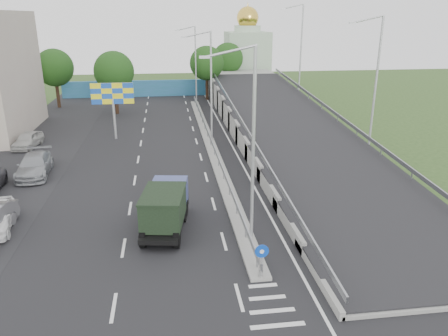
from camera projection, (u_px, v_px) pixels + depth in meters
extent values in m
plane|color=#2D4C1E|center=(272.00, 310.00, 18.04)|extent=(160.00, 160.00, 0.00)
cube|color=black|center=(180.00, 162.00, 36.38)|extent=(26.00, 90.00, 0.04)
cube|color=black|center=(17.00, 169.00, 34.74)|extent=(8.00, 90.00, 0.05)
cube|color=gray|center=(211.00, 146.00, 40.47)|extent=(1.00, 44.00, 0.20)
cube|color=gray|center=(340.00, 118.00, 41.27)|extent=(0.10, 50.00, 0.32)
cube|color=gray|center=(241.00, 121.00, 40.08)|extent=(0.10, 50.00, 0.32)
cube|color=gray|center=(211.00, 139.00, 40.25)|extent=(0.08, 44.00, 0.32)
cylinder|color=gray|center=(211.00, 142.00, 40.33)|extent=(0.09, 0.09, 0.60)
cylinder|color=black|center=(261.00, 265.00, 19.84)|extent=(0.20, 0.20, 1.20)
cylinder|color=#0C3FBF|center=(262.00, 251.00, 19.52)|extent=(0.64, 0.05, 0.64)
cylinder|color=white|center=(262.00, 252.00, 19.49)|extent=(0.20, 0.03, 0.20)
cylinder|color=#B2B5B7|center=(253.00, 148.00, 21.98)|extent=(0.18, 0.18, 10.00)
cylinder|color=#B2B5B7|center=(230.00, 51.00, 20.26)|extent=(2.57, 0.12, 0.66)
cube|color=#B2B5B7|center=(205.00, 57.00, 20.19)|extent=(0.50, 0.18, 0.12)
cylinder|color=#B2B5B7|center=(211.00, 87.00, 40.69)|extent=(0.18, 0.18, 10.00)
cylinder|color=#B2B5B7|center=(197.00, 34.00, 38.97)|extent=(2.57, 0.12, 0.66)
cube|color=#B2B5B7|center=(184.00, 37.00, 38.91)|extent=(0.50, 0.18, 0.12)
cylinder|color=#B2B5B7|center=(196.00, 65.00, 59.40)|extent=(0.18, 0.18, 10.00)
cylinder|color=#B2B5B7|center=(186.00, 28.00, 57.69)|extent=(2.57, 0.12, 0.66)
cube|color=#B2B5B7|center=(177.00, 30.00, 57.62)|extent=(0.50, 0.18, 0.12)
cube|color=#22687D|center=(165.00, 88.00, 65.80)|extent=(30.00, 0.50, 2.40)
cube|color=#B2CCAD|center=(247.00, 60.00, 73.95)|extent=(7.00, 7.00, 9.00)
cylinder|color=#B2CCAD|center=(247.00, 29.00, 72.30)|extent=(4.40, 4.40, 1.00)
sphere|color=gold|center=(248.00, 18.00, 71.74)|extent=(3.60, 3.60, 3.60)
cone|color=gold|center=(248.00, 5.00, 71.08)|extent=(0.30, 0.30, 1.20)
cylinder|color=#B2B5B7|center=(114.00, 119.00, 42.45)|extent=(0.24, 0.24, 4.00)
cube|color=yellow|center=(112.00, 93.00, 41.63)|extent=(4.00, 0.20, 2.00)
cylinder|color=black|center=(116.00, 98.00, 53.55)|extent=(0.44, 0.44, 4.00)
sphere|color=#123A0F|center=(114.00, 71.00, 52.50)|extent=(4.80, 4.80, 4.80)
cylinder|color=black|center=(207.00, 86.00, 62.55)|extent=(0.44, 0.44, 4.00)
sphere|color=#123A0F|center=(207.00, 63.00, 61.49)|extent=(4.80, 4.80, 4.80)
cylinder|color=black|center=(58.00, 92.00, 57.22)|extent=(0.44, 0.44, 4.00)
sphere|color=#123A0F|center=(55.00, 68.00, 56.17)|extent=(4.80, 4.80, 4.80)
cylinder|color=black|center=(228.00, 79.00, 69.60)|extent=(0.44, 0.44, 4.00)
sphere|color=#123A0F|center=(228.00, 58.00, 68.54)|extent=(4.80, 4.80, 4.80)
cylinder|color=black|center=(156.00, 208.00, 26.49)|extent=(0.46, 1.01, 0.97)
cylinder|color=black|center=(185.00, 208.00, 26.45)|extent=(0.46, 1.01, 0.97)
cylinder|color=black|center=(154.00, 213.00, 25.74)|extent=(0.46, 1.01, 0.97)
cylinder|color=black|center=(183.00, 214.00, 25.70)|extent=(0.46, 1.01, 0.97)
cylinder|color=black|center=(143.00, 239.00, 22.82)|extent=(0.46, 1.01, 0.97)
cylinder|color=black|center=(177.00, 239.00, 22.78)|extent=(0.46, 1.01, 0.97)
cube|color=black|center=(166.00, 219.00, 24.67)|extent=(2.86, 5.73, 0.26)
cube|color=navy|center=(170.00, 191.00, 26.34)|extent=(2.23, 1.71, 1.50)
cube|color=black|center=(172.00, 181.00, 26.85)|extent=(1.67, 0.32, 0.62)
cube|color=black|center=(173.00, 200.00, 27.36)|extent=(2.03, 0.45, 0.44)
cube|color=black|center=(163.00, 208.00, 23.85)|extent=(2.62, 3.65, 1.59)
cube|color=black|center=(163.00, 193.00, 23.58)|extent=(2.72, 3.75, 0.11)
imported|color=gray|center=(35.00, 165.00, 33.09)|extent=(2.68, 5.63, 1.58)
imported|color=#B0B0AC|center=(28.00, 140.00, 40.11)|extent=(2.24, 4.42, 1.44)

